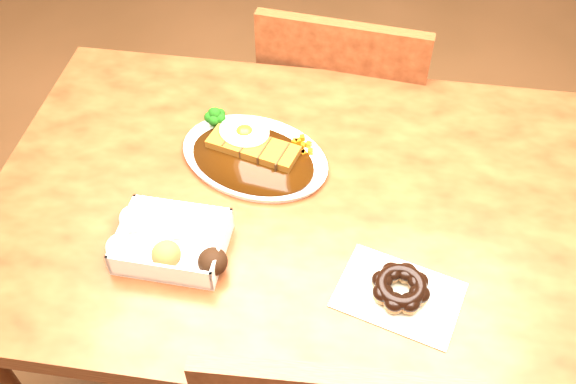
# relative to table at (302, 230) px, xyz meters

# --- Properties ---
(ground) EXTENTS (6.00, 6.00, 0.00)m
(ground) POSITION_rel_table_xyz_m (0.00, 0.00, -0.65)
(ground) COLOR brown
(ground) RESTS_ON ground
(table) EXTENTS (1.20, 0.80, 0.75)m
(table) POSITION_rel_table_xyz_m (0.00, 0.00, 0.00)
(table) COLOR #4A1F0E
(table) RESTS_ON ground
(chair_far) EXTENTS (0.46, 0.46, 0.87)m
(chair_far) POSITION_rel_table_xyz_m (0.05, 0.54, -0.17)
(chair_far) COLOR #4A1F0E
(chair_far) RESTS_ON ground
(katsu_curry_plate) EXTENTS (0.35, 0.30, 0.06)m
(katsu_curry_plate) POSITION_rel_table_xyz_m (-0.11, 0.09, 0.11)
(katsu_curry_plate) COLOR white
(katsu_curry_plate) RESTS_ON table
(donut_box) EXTENTS (0.22, 0.15, 0.05)m
(donut_box) POSITION_rel_table_xyz_m (-0.21, -0.16, 0.12)
(donut_box) COLOR white
(donut_box) RESTS_ON table
(pon_de_ring) EXTENTS (0.23, 0.19, 0.04)m
(pon_de_ring) POSITION_rel_table_xyz_m (0.19, -0.19, 0.12)
(pon_de_ring) COLOR silver
(pon_de_ring) RESTS_ON table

